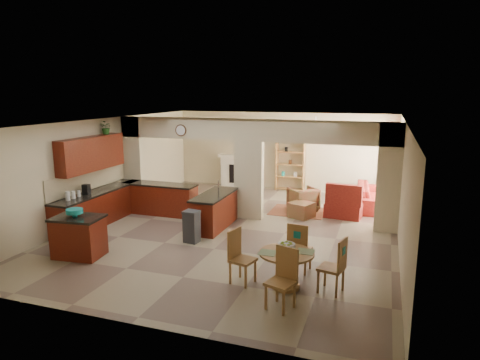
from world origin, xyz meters
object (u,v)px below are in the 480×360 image
(kitchen_island, at_px, (79,236))
(armchair, at_px, (303,199))
(sofa, at_px, (373,196))
(dining_table, at_px, (286,264))

(kitchen_island, bearing_deg, armchair, 46.77)
(sofa, height_order, armchair, armchair)
(kitchen_island, relative_size, sofa, 0.47)
(kitchen_island, distance_m, dining_table, 4.61)
(armchair, bearing_deg, sofa, 167.78)
(dining_table, xyz_separation_m, sofa, (1.31, 6.36, -0.12))
(kitchen_island, bearing_deg, dining_table, -6.76)
(kitchen_island, xyz_separation_m, dining_table, (4.61, -0.03, 0.01))
(dining_table, bearing_deg, kitchen_island, 179.57)
(dining_table, relative_size, sofa, 0.42)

